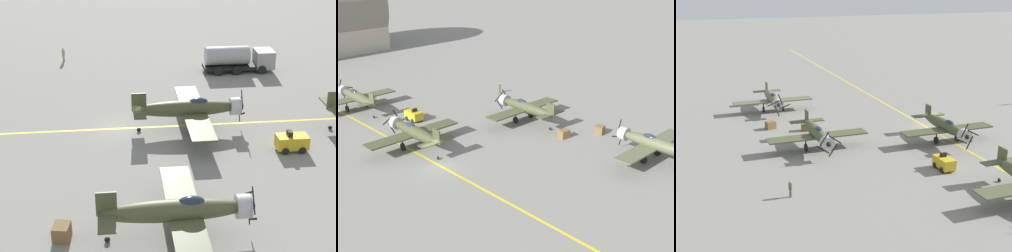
% 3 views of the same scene
% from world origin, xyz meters
% --- Properties ---
extents(ground_plane, '(400.00, 400.00, 0.00)m').
position_xyz_m(ground_plane, '(0.00, 0.00, 0.00)').
color(ground_plane, gray).
extents(taxiway_stripe, '(0.30, 160.00, 0.01)m').
position_xyz_m(taxiway_stripe, '(0.00, 0.00, 0.00)').
color(taxiway_stripe, yellow).
rests_on(taxiway_stripe, ground).
extents(airplane_mid_right, '(12.00, 9.98, 3.65)m').
position_xyz_m(airplane_mid_right, '(16.63, 2.67, 2.01)').
color(airplane_mid_right, '#494E30').
rests_on(airplane_mid_right, ground).
extents(airplane_far_center, '(12.00, 9.98, 3.72)m').
position_xyz_m(airplane_far_center, '(2.22, 22.67, 2.01)').
color(airplane_far_center, '#4F5435').
rests_on(airplane_far_center, ground).
extents(airplane_near_right, '(12.00, 9.98, 3.72)m').
position_xyz_m(airplane_near_right, '(18.20, -15.87, 2.01)').
color(airplane_near_right, '#5B6142').
rests_on(airplane_near_right, ground).
extents(airplane_mid_center, '(12.00, 9.98, 3.65)m').
position_xyz_m(airplane_mid_center, '(0.81, 5.63, 2.01)').
color(airplane_mid_center, '#454A2B').
rests_on(airplane_mid_center, ground).
extents(tow_tractor, '(1.57, 2.60, 1.79)m').
position_xyz_m(tow_tractor, '(5.75, 13.41, 0.79)').
color(tow_tractor, gold).
rests_on(tow_tractor, ground).
extents(ground_crew_walking, '(0.36, 0.36, 1.64)m').
position_xyz_m(ground_crew_walking, '(22.73, 14.36, 0.89)').
color(ground_crew_walking, '#515638').
rests_on(ground_crew_walking, ground).
extents(supply_crate_by_tanker, '(1.47, 1.33, 1.04)m').
position_xyz_m(supply_crate_by_tanker, '(20.32, -7.05, 0.52)').
color(supply_crate_by_tanker, brown).
rests_on(supply_crate_by_tanker, ground).
extents(supply_crate_mid_lane, '(1.39, 1.23, 1.03)m').
position_xyz_m(supply_crate_mid_lane, '(15.99, -4.73, 0.52)').
color(supply_crate_mid_lane, brown).
rests_on(supply_crate_mid_lane, ground).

